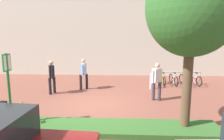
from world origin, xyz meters
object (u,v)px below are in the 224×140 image
at_px(tree_sidewalk, 192,7).
at_px(bollard_steel, 151,81).
at_px(parking_sign_post, 8,80).
at_px(person_suited_navy, 52,75).
at_px(bike_at_sign, 10,117).
at_px(person_shirt_white, 157,79).
at_px(bike_rack_cluster, 179,79).
at_px(person_casual_tan, 84,72).

bearing_deg(tree_sidewalk, bollard_steel, 92.93).
bearing_deg(parking_sign_post, person_suited_navy, 91.74).
bearing_deg(bike_at_sign, parking_sign_post, -39.33).
height_order(tree_sidewalk, person_shirt_white, tree_sidewalk).
xyz_separation_m(tree_sidewalk, parking_sign_post, (-5.37, -0.13, -2.11)).
bearing_deg(bike_at_sign, bike_rack_cluster, 40.87).
relative_size(bike_at_sign, person_suited_navy, 0.97).
bearing_deg(parking_sign_post, person_shirt_white, 31.00).
bearing_deg(bollard_steel, bike_rack_cluster, 30.94).
bearing_deg(person_casual_tan, person_suited_navy, -146.94).
xyz_separation_m(tree_sidewalk, bike_at_sign, (-5.45, -0.07, -3.31)).
xyz_separation_m(bike_at_sign, person_suited_navy, (-0.04, 3.79, 0.63)).
xyz_separation_m(tree_sidewalk, bike_rack_cluster, (1.62, 6.05, -3.31)).
height_order(bollard_steel, person_suited_navy, person_suited_navy).
height_order(bike_rack_cluster, bollard_steel, bollard_steel).
bearing_deg(bollard_steel, person_casual_tan, -176.14).
distance_m(bike_rack_cluster, person_casual_tan, 5.85).
relative_size(bollard_steel, person_suited_navy, 0.52).
bearing_deg(person_casual_tan, bike_at_sign, -106.63).
bearing_deg(bike_rack_cluster, bollard_steel, -149.06).
xyz_separation_m(bike_rack_cluster, bollard_steel, (-1.87, -1.12, 0.10)).
xyz_separation_m(person_suited_navy, person_shirt_white, (5.15, -0.83, 0.00)).
bearing_deg(person_suited_navy, bike_at_sign, -89.45).
relative_size(tree_sidewalk, parking_sign_post, 2.16).
xyz_separation_m(bike_rack_cluster, person_casual_tan, (-5.65, -1.38, 0.64)).
bearing_deg(person_casual_tan, bike_rack_cluster, 13.69).
height_order(parking_sign_post, bike_at_sign, parking_sign_post).
bearing_deg(bollard_steel, parking_sign_post, -135.31).
bearing_deg(person_shirt_white, person_suited_navy, 170.81).
relative_size(tree_sidewalk, bollard_steel, 5.67).
height_order(parking_sign_post, person_suited_navy, parking_sign_post).
relative_size(tree_sidewalk, person_shirt_white, 2.97).
height_order(parking_sign_post, bike_rack_cluster, parking_sign_post).
height_order(bike_at_sign, person_suited_navy, person_suited_navy).
relative_size(bike_at_sign, bike_rack_cluster, 0.63).
distance_m(bollard_steel, person_suited_navy, 5.39).
xyz_separation_m(tree_sidewalk, person_suited_navy, (-5.48, 3.73, -2.67)).
relative_size(tree_sidewalk, bike_rack_cluster, 1.92).
xyz_separation_m(bike_at_sign, bollard_steel, (5.20, 4.99, 0.10)).
distance_m(parking_sign_post, person_shirt_white, 5.90).
relative_size(parking_sign_post, person_shirt_white, 1.37).
height_order(person_suited_navy, person_casual_tan, same).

